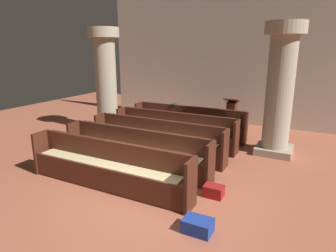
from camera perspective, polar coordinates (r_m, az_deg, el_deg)
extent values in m
plane|color=#AD5B42|center=(5.60, -3.57, -13.13)|extent=(19.20, 19.20, 0.00)
cube|color=beige|center=(10.62, 13.64, 12.53)|extent=(10.00, 0.16, 4.50)
cube|color=#4C2316|center=(8.93, 3.86, 0.88)|extent=(3.43, 0.38, 0.05)
cube|color=#4C2316|center=(9.03, 4.31, 2.54)|extent=(3.43, 0.04, 0.42)
cube|color=#411E13|center=(9.03, 4.45, 3.82)|extent=(3.30, 0.06, 0.02)
cube|color=#442014|center=(9.74, -5.62, 1.97)|extent=(0.06, 0.44, 0.90)
cube|color=#442014|center=(8.42, 14.82, -0.55)|extent=(0.06, 0.44, 0.90)
cube|color=#482115|center=(8.83, 3.38, -0.82)|extent=(3.43, 0.03, 0.42)
cube|color=#D1BC84|center=(8.90, 3.81, 1.07)|extent=(3.16, 0.32, 0.03)
cube|color=#4C2316|center=(8.08, 1.11, -0.62)|extent=(3.43, 0.38, 0.05)
cube|color=#4C2316|center=(8.16, 1.63, 1.23)|extent=(3.43, 0.04, 0.42)
cube|color=#411E13|center=(8.16, 1.79, 2.65)|extent=(3.30, 0.06, 0.02)
cube|color=#442014|center=(8.96, -8.97, 0.71)|extent=(0.06, 0.44, 0.90)
cube|color=#442014|center=(7.51, 13.17, -2.33)|extent=(0.06, 0.44, 0.90)
cube|color=#482115|center=(7.99, 0.54, -2.52)|extent=(3.43, 0.03, 0.42)
cube|color=#D1BC84|center=(8.05, 1.04, -0.41)|extent=(3.16, 0.32, 0.03)
cube|color=#4C2316|center=(7.25, -2.29, -2.46)|extent=(3.43, 0.38, 0.05)
cube|color=#4C2316|center=(7.33, -1.66, -0.38)|extent=(3.43, 0.04, 0.42)
cube|color=#411E13|center=(7.32, -1.49, 1.20)|extent=(3.30, 0.06, 0.02)
cube|color=#442014|center=(8.23, -12.94, -0.79)|extent=(0.06, 0.44, 0.90)
cube|color=#442014|center=(6.61, 11.05, -4.59)|extent=(0.06, 0.44, 0.90)
cube|color=#482115|center=(7.18, -2.96, -4.59)|extent=(3.43, 0.03, 0.42)
cube|color=#D1BC84|center=(7.23, -2.37, -2.24)|extent=(3.16, 0.32, 0.03)
cube|color=#4C2316|center=(6.47, -6.54, -4.75)|extent=(3.43, 0.38, 0.05)
cube|color=#4C2316|center=(6.53, -5.78, -2.40)|extent=(3.43, 0.04, 0.42)
cube|color=#411E13|center=(6.51, -5.60, -0.62)|extent=(3.30, 0.06, 0.02)
cube|color=#442014|center=(7.54, -17.66, -2.57)|extent=(0.06, 0.44, 0.90)
cube|color=#442014|center=(5.74, 8.27, -7.53)|extent=(0.06, 0.44, 0.90)
cube|color=#482115|center=(6.42, -7.35, -7.16)|extent=(3.43, 0.03, 0.42)
cube|color=#D1BC84|center=(6.44, -6.64, -4.51)|extent=(3.16, 0.32, 0.03)
cube|color=#4C2316|center=(5.75, -11.95, -7.60)|extent=(3.43, 0.38, 0.05)
cube|color=#4C2316|center=(5.78, -11.03, -4.94)|extent=(3.43, 0.04, 0.42)
cube|color=#411E13|center=(5.75, -10.84, -2.94)|extent=(3.30, 0.06, 0.02)
cube|color=#442014|center=(6.93, -23.29, -4.65)|extent=(0.06, 0.44, 0.90)
cube|color=#442014|center=(4.91, 4.45, -11.47)|extent=(0.06, 0.44, 0.90)
cube|color=#482115|center=(5.72, -12.94, -10.32)|extent=(3.43, 0.03, 0.42)
cube|color=#D1BC84|center=(5.72, -12.09, -7.34)|extent=(3.16, 0.32, 0.03)
cube|color=#9F967E|center=(8.05, 19.96, -4.38)|extent=(0.88, 0.88, 0.18)
cylinder|color=#ADA389|center=(7.71, 20.93, 6.00)|extent=(0.65, 0.65, 2.76)
cylinder|color=#B6AB90|center=(7.65, 22.04, 17.38)|extent=(0.95, 0.95, 0.30)
cube|color=#9F967E|center=(9.77, -11.54, -0.39)|extent=(0.88, 0.88, 0.18)
cylinder|color=#ADA389|center=(9.50, -12.00, 8.19)|extent=(0.65, 0.65, 2.76)
cylinder|color=#B6AB90|center=(9.45, -12.53, 17.43)|extent=(0.95, 0.95, 0.30)
cube|color=#411E13|center=(9.81, 12.06, -0.73)|extent=(0.45, 0.45, 0.06)
cube|color=#4C2316|center=(9.70, 12.20, 1.80)|extent=(0.28, 0.28, 0.95)
cube|color=#502518|center=(9.60, 12.38, 4.91)|extent=(0.48, 0.35, 0.15)
cube|color=#194723|center=(9.25, 1.17, 4.30)|extent=(0.14, 0.20, 0.03)
cube|color=navy|center=(4.57, 5.83, -18.78)|extent=(0.43, 0.31, 0.21)
cube|color=maroon|center=(5.53, 8.90, -12.44)|extent=(0.35, 0.26, 0.21)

